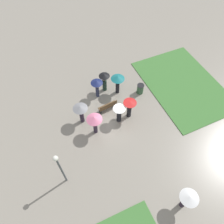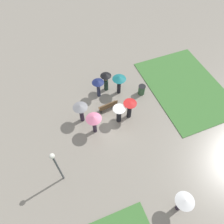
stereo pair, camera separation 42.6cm
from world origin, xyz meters
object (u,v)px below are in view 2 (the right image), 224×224
object	(u,v)px
crowd_person_grey	(81,109)
crowd_person_white	(119,111)
crowd_person_black	(106,80)
lamp_post	(56,164)
lone_walker_mid_plaza	(183,202)
trash_bin	(142,90)
crowd_person_pink	(94,120)
park_bench	(108,106)
crowd_person_teal	(119,81)
crowd_person_navy	(98,85)
crowd_person_red	(130,107)

from	to	relation	value
crowd_person_grey	crowd_person_white	world-z (taller)	crowd_person_grey
crowd_person_black	crowd_person_white	world-z (taller)	crowd_person_black
lamp_post	crowd_person_grey	bearing A→B (deg)	-122.59
lone_walker_mid_plaza	trash_bin	bearing A→B (deg)	116.09
lone_walker_mid_plaza	crowd_person_pink	bearing A→B (deg)	150.78
park_bench	crowd_person_teal	bearing A→B (deg)	-143.32
crowd_person_pink	crowd_person_teal	size ratio (longest dim) A/B	1.02
park_bench	crowd_person_black	bearing A→B (deg)	-112.49
crowd_person_grey	crowd_person_navy	xyz separation A→B (m)	(-2.09, -1.93, -0.04)
lamp_post	crowd_person_pink	distance (m)	4.32
park_bench	lone_walker_mid_plaza	world-z (taller)	lone_walker_mid_plaza
lamp_post	crowd_person_black	distance (m)	8.62
park_bench	crowd_person_red	size ratio (longest dim) A/B	0.85
crowd_person_black	crowd_person_white	bearing A→B (deg)	159.79
trash_bin	crowd_person_black	size ratio (longest dim) A/B	0.49
park_bench	lone_walker_mid_plaza	xyz separation A→B (m)	(-1.30, 8.82, 0.95)
crowd_person_white	lamp_post	bearing A→B (deg)	-6.80
crowd_person_white	crowd_person_black	bearing A→B (deg)	-130.14
crowd_person_navy	crowd_person_grey	bearing A→B (deg)	27.79
crowd_person_pink	crowd_person_grey	bearing A→B (deg)	145.22
lamp_post	crowd_person_black	bearing A→B (deg)	-130.69
trash_bin	crowd_person_grey	world-z (taller)	crowd_person_grey
lamp_post	crowd_person_teal	xyz separation A→B (m)	(-6.46, -5.72, -0.98)
lamp_post	trash_bin	distance (m)	9.80
crowd_person_white	lone_walker_mid_plaza	world-z (taller)	lone_walker_mid_plaza
crowd_person_red	crowd_person_black	bearing A→B (deg)	-133.60
lamp_post	trash_bin	world-z (taller)	lamp_post
crowd_person_teal	lone_walker_mid_plaza	world-z (taller)	crowd_person_teal
crowd_person_pink	crowd_person_white	size ratio (longest dim) A/B	1.08
lone_walker_mid_plaza	park_bench	bearing A→B (deg)	136.65
park_bench	crowd_person_red	distance (m)	2.00
crowd_person_grey	crowd_person_white	distance (m)	2.92
crowd_person_grey	crowd_person_red	distance (m)	3.77
crowd_person_grey	crowd_person_teal	size ratio (longest dim) A/B	0.98
crowd_person_pink	crowd_person_black	distance (m)	4.42
park_bench	lamp_post	distance (m)	6.84
crowd_person_pink	crowd_person_navy	xyz separation A→B (m)	(-1.49, -3.28, -0.19)
lamp_post	trash_bin	size ratio (longest dim) A/B	4.06
crowd_person_black	crowd_person_white	xyz separation A→B (m)	(0.26, 3.51, 0.02)
crowd_person_pink	lone_walker_mid_plaza	bearing A→B (deg)	-36.21
lone_walker_mid_plaza	crowd_person_teal	bearing A→B (deg)	126.95
trash_bin	crowd_person_teal	size ratio (longest dim) A/B	0.48
park_bench	crowd_person_grey	bearing A→B (deg)	-1.18
trash_bin	crowd_person_black	world-z (taller)	crowd_person_black
lamp_post	lone_walker_mid_plaza	distance (m)	7.77
crowd_person_grey	crowd_person_white	size ratio (longest dim) A/B	1.04
crowd_person_red	crowd_person_grey	bearing A→B (deg)	-70.90
crowd_person_black	crowd_person_white	size ratio (longest dim) A/B	1.03
crowd_person_teal	crowd_person_navy	bearing A→B (deg)	166.14
crowd_person_pink	park_bench	bearing A→B (deg)	73.65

